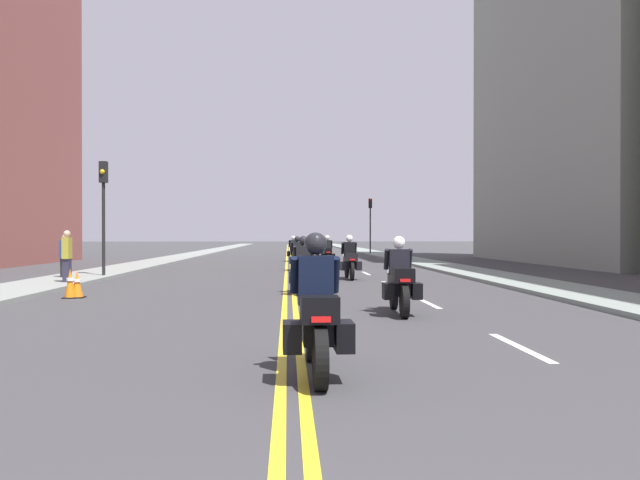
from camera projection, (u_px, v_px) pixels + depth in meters
The scene contains 21 objects.
ground_plane at pixel (288, 257), 48.95m from camera, with size 264.00×264.00×0.00m, color #38383A.
sidewalk_left at pixel (186, 256), 48.56m from camera, with size 2.43×144.00×0.12m, color gray.
sidewalk_right at pixel (389, 256), 49.34m from camera, with size 2.43×144.00×0.12m, color gray.
centreline_yellow_inner at pixel (287, 257), 48.94m from camera, with size 0.12×132.00×0.01m, color yellow.
centreline_yellow_outer at pixel (290, 257), 48.96m from camera, with size 0.12×132.00×0.01m, color yellow.
lane_dashes_white at pixel (358, 270), 30.14m from camera, with size 0.14×56.40×0.01m.
building_right_1 at pixel (594, 43), 37.64m from camera, with size 8.18×21.30×26.01m.
motorcycle_0 at pixel (316, 319), 7.26m from camera, with size 0.77×2.23×1.65m.
motorcycle_1 at pixel (400, 282), 12.99m from camera, with size 0.78×2.27×1.60m.
motorcycle_2 at pixel (303, 270), 17.64m from camera, with size 0.78×2.19×1.60m.
motorcycle_3 at pixel (350, 261), 23.45m from camera, with size 0.77×2.25×1.64m.
motorcycle_4 at pixel (297, 257), 29.24m from camera, with size 0.76×2.16×1.59m.
motorcycle_5 at pixel (327, 253), 34.52m from camera, with size 0.76×2.14×1.65m.
motorcycle_6 at pixel (293, 251), 39.73m from camera, with size 0.77×2.20×1.61m.
motorcycle_7 at pixel (318, 249), 45.48m from camera, with size 0.76×2.14×1.62m.
traffic_cone_0 at pixel (70, 283), 16.32m from camera, with size 0.33×0.33×0.77m.
traffic_cone_1 at pixel (77, 284), 16.43m from camera, with size 0.37×0.37×0.71m.
traffic_light_near at pixel (103, 197), 23.93m from camera, with size 0.28×0.38×4.41m.
traffic_light_far at pixel (370, 216), 54.26m from camera, with size 0.28×0.38×4.78m.
pedestrian_0 at pixel (65, 256), 22.88m from camera, with size 0.39×0.42×1.68m.
pedestrian_1 at pixel (67, 257), 20.44m from camera, with size 0.22×0.36×1.78m.
Camera 1 is at (-0.04, -1.00, 1.61)m, focal length 35.72 mm.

